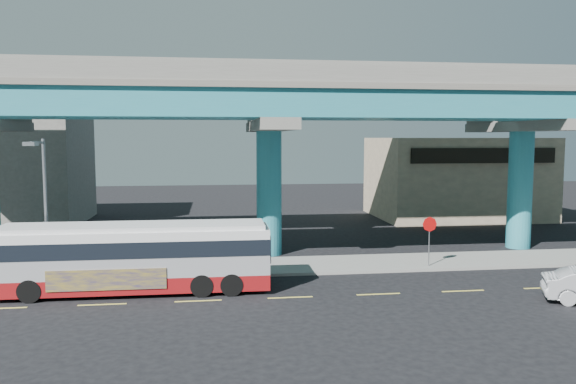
{
  "coord_description": "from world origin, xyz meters",
  "views": [
    {
      "loc": [
        -3.27,
        -24.16,
        6.99
      ],
      "look_at": [
        0.47,
        4.0,
        4.25
      ],
      "focal_mm": 35.0,
      "sensor_mm": 36.0,
      "label": 1
    }
  ],
  "objects": [
    {
      "name": "parked_car",
      "position": [
        -10.9,
        5.63,
        0.75
      ],
      "size": [
        3.01,
        4.19,
        1.21
      ],
      "primitive_type": "imported",
      "rotation": [
        0.0,
        0.0,
        1.8
      ],
      "color": "#2C2D31",
      "rests_on": "sidewalk"
    },
    {
      "name": "lane_markings",
      "position": [
        -0.0,
        -0.3,
        0.01
      ],
      "size": [
        58.0,
        0.12,
        0.01
      ],
      "color": "#D8C64C",
      "rests_on": "ground"
    },
    {
      "name": "street_lamp",
      "position": [
        -11.33,
        3.47,
        4.64
      ],
      "size": [
        0.5,
        2.27,
        6.81
      ],
      "color": "gray",
      "rests_on": "sidewalk"
    },
    {
      "name": "ground",
      "position": [
        0.0,
        0.0,
        0.0
      ],
      "size": [
        120.0,
        120.0,
        0.0
      ],
      "primitive_type": "plane",
      "color": "black",
      "rests_on": "ground"
    },
    {
      "name": "transit_bus",
      "position": [
        -6.84,
        1.51,
        1.71
      ],
      "size": [
        12.21,
        2.74,
        3.12
      ],
      "rotation": [
        0.0,
        0.0,
        -0.01
      ],
      "color": "maroon",
      "rests_on": "ground"
    },
    {
      "name": "viaduct",
      "position": [
        -0.0,
        9.11,
        9.14
      ],
      "size": [
        52.0,
        12.4,
        11.7
      ],
      "color": "teal",
      "rests_on": "ground"
    },
    {
      "name": "building_beige",
      "position": [
        18.0,
        22.98,
        3.51
      ],
      "size": [
        14.0,
        10.23,
        7.0
      ],
      "color": "tan",
      "rests_on": "ground"
    },
    {
      "name": "building_concrete",
      "position": [
        -20.0,
        24.0,
        4.5
      ],
      "size": [
        12.0,
        10.0,
        9.0
      ],
      "primitive_type": "cube",
      "color": "gray",
      "rests_on": "ground"
    },
    {
      "name": "stop_sign",
      "position": [
        8.13,
        4.18,
        2.07
      ],
      "size": [
        0.8,
        0.08,
        2.65
      ],
      "rotation": [
        0.0,
        0.0,
        -0.37
      ],
      "color": "gray",
      "rests_on": "sidewalk"
    },
    {
      "name": "sidewalk",
      "position": [
        0.0,
        5.5,
        0.07
      ],
      "size": [
        70.0,
        4.0,
        0.15
      ],
      "primitive_type": "cube",
      "color": "gray",
      "rests_on": "ground"
    }
  ]
}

